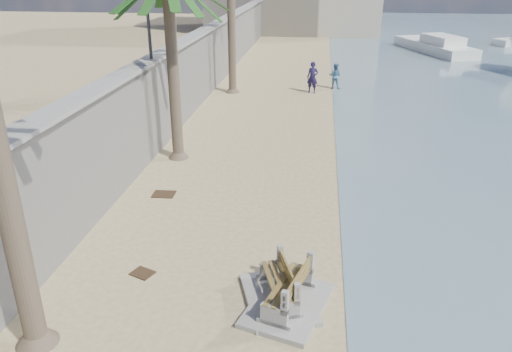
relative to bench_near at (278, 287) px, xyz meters
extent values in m
cube|color=gray|center=(-5.73, 17.17, 1.37)|extent=(0.45, 70.00, 3.50)
cube|color=gray|center=(-5.73, 17.17, 3.17)|extent=(0.80, 70.00, 0.12)
cube|color=gray|center=(0.00, 0.00, -0.32)|extent=(1.97, 2.39, 0.11)
cube|color=gray|center=(0.23, -0.20, -0.32)|extent=(2.05, 2.52, 0.12)
cylinder|color=brown|center=(-4.58, 8.38, 2.92)|extent=(0.42, 0.42, 6.59)
cylinder|color=brown|center=(-4.31, 19.11, 3.65)|extent=(0.44, 0.44, 8.05)
imported|color=#1A153A|center=(0.27, 19.59, 0.65)|extent=(0.84, 0.67, 2.04)
imported|color=teal|center=(1.58, 20.87, 0.46)|extent=(0.92, 0.78, 1.67)
cube|color=#382616|center=(-4.16, 5.05, -0.36)|extent=(0.73, 0.59, 0.03)
cube|color=#382616|center=(-3.35, 0.63, -0.36)|extent=(0.64, 0.59, 0.03)
camera|label=1|loc=(0.66, -9.10, 6.53)|focal=35.00mm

